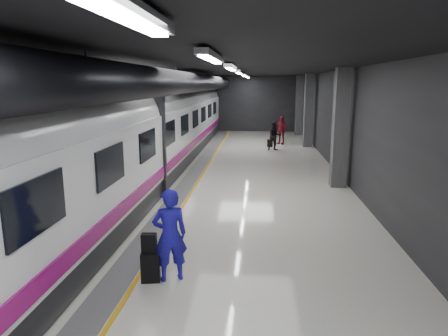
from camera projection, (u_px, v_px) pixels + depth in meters
name	position (u px, v px, depth m)	size (l,w,h in m)	color
ground	(215.00, 198.00, 13.99)	(40.00, 40.00, 0.00)	silver
platform_hall	(210.00, 94.00, 14.21)	(10.02, 40.02, 4.51)	black
train	(122.00, 138.00, 13.83)	(3.05, 38.00, 4.05)	black
traveler_main	(170.00, 235.00, 7.97)	(0.70, 0.46, 1.91)	#201AC7
suitcase_main	(151.00, 267.00, 8.03)	(0.37, 0.24, 0.61)	black
shoulder_bag	(149.00, 243.00, 7.96)	(0.29, 0.16, 0.39)	black
traveler_far_a	(275.00, 136.00, 23.66)	(0.84, 0.65, 1.72)	black
traveler_far_b	(281.00, 130.00, 26.14)	(1.07, 0.45, 1.83)	maroon
suitcase_far	(270.00, 143.00, 25.10)	(0.32, 0.21, 0.47)	black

